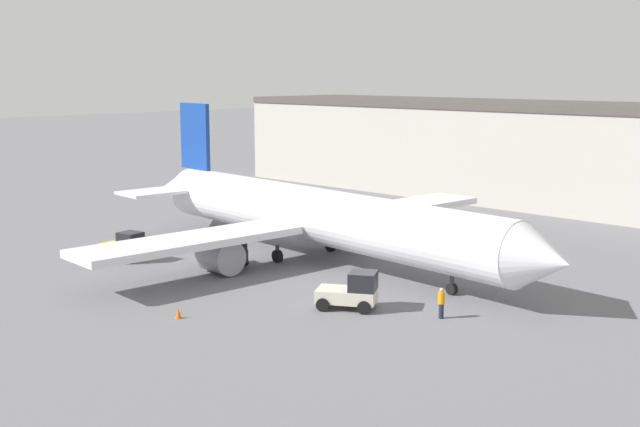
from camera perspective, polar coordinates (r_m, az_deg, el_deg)
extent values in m
plane|color=slate|center=(57.54, 0.00, -3.38)|extent=(400.00, 400.00, 0.00)
cube|color=#ADA89E|center=(83.98, 19.18, 3.61)|extent=(86.11, 15.09, 9.60)
cube|color=#47423D|center=(83.62, 19.39, 7.12)|extent=(86.11, 15.39, 0.70)
cylinder|color=white|center=(56.88, 0.00, -0.20)|extent=(33.50, 6.09, 3.97)
cone|color=white|center=(45.23, 15.63, -3.22)|extent=(3.42, 4.08, 3.89)
cone|color=white|center=(71.85, -10.08, 1.77)|extent=(4.60, 4.04, 3.77)
cube|color=white|center=(64.97, 5.48, 0.41)|extent=(5.12, 15.90, 0.50)
cube|color=white|center=(52.48, -9.24, -1.96)|extent=(5.12, 15.90, 0.50)
cylinder|color=#939399|center=(63.52, 4.02, -1.01)|extent=(2.83, 2.49, 2.32)
cylinder|color=#939399|center=(54.03, -7.11, -3.01)|extent=(2.83, 2.49, 2.32)
cube|color=navy|center=(68.83, -8.88, 5.44)|extent=(3.90, 0.61, 5.55)
cube|color=white|center=(71.75, -5.87, 2.18)|extent=(3.87, 4.98, 0.24)
cube|color=white|center=(67.05, -11.91, 1.48)|extent=(3.87, 4.98, 0.24)
cylinder|color=#38383D|center=(49.37, 9.36, -5.01)|extent=(0.28, 0.28, 1.26)
cylinder|color=black|center=(49.44, 9.35, -5.32)|extent=(0.72, 0.39, 0.70)
cylinder|color=#38383D|center=(57.01, -3.05, -2.87)|extent=(0.28, 0.28, 1.26)
cylinder|color=black|center=(57.05, -3.05, -3.04)|extent=(0.92, 0.41, 0.90)
cylinder|color=#38383D|center=(60.29, 0.77, -2.15)|extent=(0.28, 0.28, 1.26)
cylinder|color=black|center=(60.33, 0.77, -2.31)|extent=(0.92, 0.41, 0.90)
cylinder|color=#1E2338|center=(44.68, 8.61, -6.87)|extent=(0.28, 0.28, 0.83)
cylinder|color=orange|center=(44.47, 8.64, -5.95)|extent=(0.38, 0.38, 0.66)
sphere|color=tan|center=(44.35, 8.65, -5.39)|extent=(0.24, 0.24, 0.24)
cube|color=beige|center=(45.97, 1.90, -5.84)|extent=(3.84, 3.30, 0.74)
cube|color=black|center=(45.56, 3.08, -4.82)|extent=(2.12, 2.17, 1.06)
cylinder|color=black|center=(45.00, 3.15, -6.70)|extent=(0.79, 0.63, 0.76)
cylinder|color=black|center=(46.72, 3.56, -6.07)|extent=(0.79, 0.63, 0.76)
cylinder|color=black|center=(45.46, 0.20, -6.51)|extent=(0.79, 0.63, 0.76)
cylinder|color=black|center=(47.17, 0.71, -5.90)|extent=(0.79, 0.63, 0.76)
cube|color=#2D2D33|center=(55.96, -6.88, -2.99)|extent=(3.24, 2.25, 0.87)
cube|color=black|center=(55.19, -6.26, -2.04)|extent=(1.56, 1.81, 1.24)
cube|color=#333333|center=(56.10, -7.31, -1.89)|extent=(2.04, 1.54, 0.73)
cylinder|color=black|center=(54.73, -6.69, -3.75)|extent=(0.76, 0.39, 0.73)
cylinder|color=black|center=(56.03, -5.46, -3.40)|extent=(0.76, 0.39, 0.73)
cylinder|color=black|center=(56.12, -8.29, -3.44)|extent=(0.76, 0.39, 0.73)
cylinder|color=black|center=(57.40, -7.05, -3.11)|extent=(0.76, 0.39, 0.73)
cube|color=yellow|center=(59.53, -13.94, -2.52)|extent=(3.68, 2.16, 0.72)
cube|color=black|center=(58.66, -13.33, -1.80)|extent=(1.75, 1.64, 1.03)
cylinder|color=black|center=(58.24, -13.67, -3.15)|extent=(0.74, 0.41, 0.69)
cylinder|color=black|center=(59.25, -12.59, -2.88)|extent=(0.74, 0.41, 0.69)
cylinder|color=black|center=(59.99, -15.24, -2.84)|extent=(0.74, 0.41, 0.69)
cylinder|color=black|center=(60.98, -14.17, -2.58)|extent=(0.74, 0.41, 0.69)
cone|color=#EF590F|center=(44.89, -10.04, -7.02)|extent=(0.36, 0.36, 0.55)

